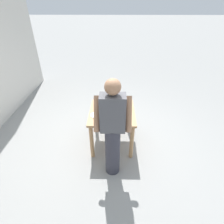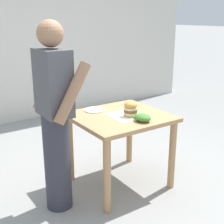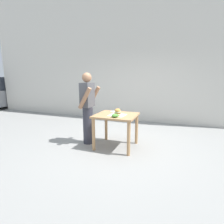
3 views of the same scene
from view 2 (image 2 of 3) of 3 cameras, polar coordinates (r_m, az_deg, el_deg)
ground_plane at (r=3.43m, az=1.42°, el=-12.78°), size 80.00×80.00×0.00m
patio_table at (r=3.16m, az=1.50°, el=-3.00°), size 0.84×0.91×0.76m
serving_paper at (r=3.10m, az=2.85°, el=-0.66°), size 0.37×0.37×0.00m
sandwich at (r=3.06m, az=3.43°, el=0.62°), size 0.14×0.14×0.19m
pickle_spear at (r=3.03m, az=4.72°, el=-0.85°), size 0.04×0.10×0.02m
side_plate_with_forks at (r=3.27m, az=-3.24°, el=0.38°), size 0.22×0.22×0.02m
side_salad at (r=2.94m, az=5.62°, el=-1.00°), size 0.18×0.14×0.07m
diner_across_table at (r=2.73m, az=-10.31°, el=-0.78°), size 0.55×0.35×1.69m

